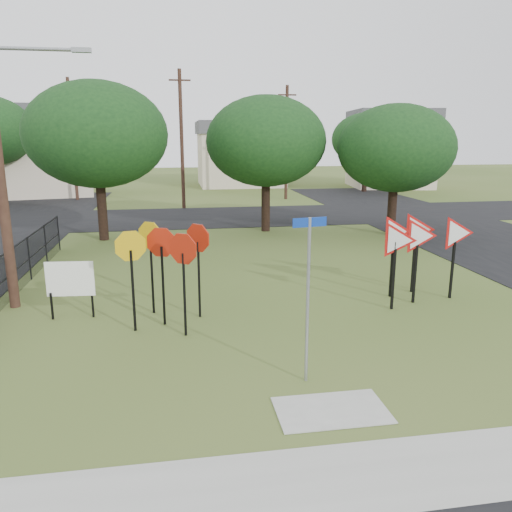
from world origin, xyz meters
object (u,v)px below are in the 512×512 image
(street_name_sign, at_px, (308,291))
(yield_sign_cluster, at_px, (416,238))
(info_board, at_px, (70,281))
(stop_sign_cluster, at_px, (165,253))

(street_name_sign, relative_size, yield_sign_cluster, 1.01)
(street_name_sign, relative_size, info_board, 2.11)
(info_board, bearing_deg, street_name_sign, -40.11)
(stop_sign_cluster, xyz_separation_m, yield_sign_cluster, (7.25, 0.83, -0.03))
(stop_sign_cluster, bearing_deg, info_board, 162.10)
(street_name_sign, bearing_deg, yield_sign_cluster, 44.96)
(stop_sign_cluster, xyz_separation_m, info_board, (-2.54, 0.82, -0.87))
(stop_sign_cluster, relative_size, info_board, 1.64)
(street_name_sign, height_order, info_board, street_name_sign)
(street_name_sign, height_order, stop_sign_cluster, street_name_sign)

